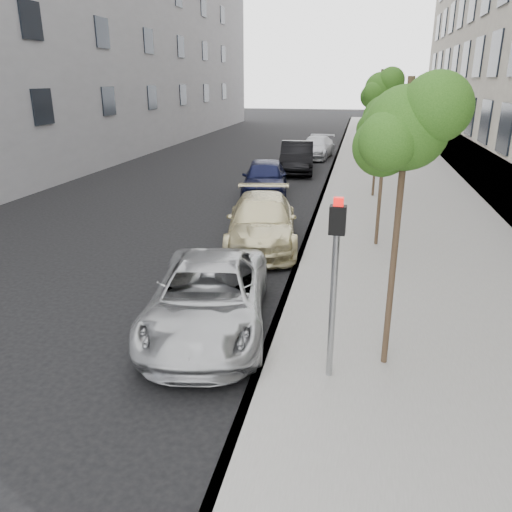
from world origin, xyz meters
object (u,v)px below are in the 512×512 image
(signal_pole, at_px, (335,268))
(minivan, at_px, (208,297))
(tree_mid, at_px, (387,119))
(tree_far, at_px, (382,89))
(tree_near, at_px, (408,128))
(sedan_black, at_px, (297,157))
(sedan_blue, at_px, (265,178))
(sedan_rear, at_px, (316,147))
(suv, at_px, (262,221))

(signal_pole, xyz_separation_m, minivan, (-2.42, 1.40, -1.31))
(tree_mid, xyz_separation_m, tree_far, (-0.00, 6.50, 0.65))
(tree_near, relative_size, tree_mid, 1.07)
(sedan_black, bearing_deg, tree_far, -61.33)
(minivan, xyz_separation_m, sedan_blue, (-1.11, 11.77, 0.10))
(minivan, bearing_deg, tree_near, -23.15)
(tree_near, distance_m, sedan_blue, 13.73)
(sedan_black, bearing_deg, sedan_rear, 78.40)
(tree_mid, bearing_deg, minivan, -120.36)
(tree_mid, xyz_separation_m, sedan_black, (-3.86, 12.13, -2.84))
(sedan_blue, distance_m, sedan_rear, 11.29)
(minivan, height_order, sedan_black, sedan_black)
(tree_mid, distance_m, tree_far, 6.53)
(minivan, distance_m, suv, 5.39)
(minivan, bearing_deg, suv, 80.71)
(tree_mid, distance_m, minivan, 7.22)
(sedan_blue, bearing_deg, minivan, -92.80)
(suv, bearing_deg, tree_mid, -4.67)
(tree_far, xyz_separation_m, minivan, (-3.33, -12.18, -3.62))
(signal_pole, xyz_separation_m, sedan_rear, (-2.42, 24.41, -1.32))
(tree_mid, relative_size, suv, 0.88)
(tree_mid, bearing_deg, suv, -175.06)
(sedan_rear, bearing_deg, minivan, -84.05)
(tree_far, distance_m, signal_pole, 13.80)
(tree_near, bearing_deg, minivan, 166.15)
(minivan, height_order, suv, suv)
(tree_near, bearing_deg, sedan_black, 101.70)
(tree_mid, height_order, sedan_black, tree_mid)
(suv, height_order, sedan_black, sedan_black)
(sedan_blue, bearing_deg, suv, -88.32)
(suv, xyz_separation_m, sedan_blue, (-1.11, 6.38, 0.05))
(tree_far, xyz_separation_m, signal_pole, (-0.90, -13.58, -2.31))
(tree_mid, xyz_separation_m, sedan_blue, (-4.44, 6.09, -2.86))
(minivan, bearing_deg, tree_far, 65.43)
(tree_far, bearing_deg, signal_pole, -93.81)
(tree_mid, xyz_separation_m, suv, (-3.33, -0.29, -2.92))
(signal_pole, xyz_separation_m, sedan_blue, (-3.53, 13.17, -1.20))
(signal_pole, bearing_deg, minivan, 151.49)
(tree_near, xyz_separation_m, tree_mid, (0.00, 6.50, -0.33))
(signal_pole, height_order, minivan, signal_pole)
(sedan_black, bearing_deg, signal_pole, -87.01)
(sedan_black, bearing_deg, suv, -93.30)
(tree_near, relative_size, sedan_rear, 1.03)
(tree_near, bearing_deg, signal_pole, -147.33)
(signal_pole, height_order, sedan_black, signal_pole)
(minivan, distance_m, sedan_blue, 11.83)
(tree_mid, bearing_deg, signal_pole, -97.28)
(tree_mid, relative_size, sedan_rear, 0.96)
(minivan, relative_size, sedan_rear, 1.06)
(sedan_rear, bearing_deg, sedan_black, -89.90)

